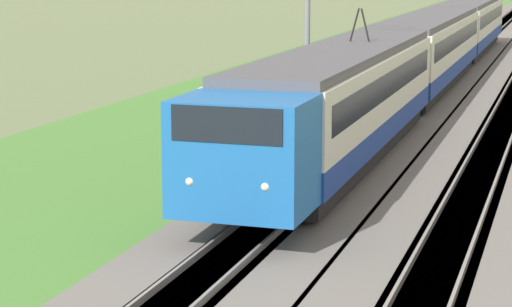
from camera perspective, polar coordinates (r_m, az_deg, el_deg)
The scene contains 5 objects.
ballast_main at distance 53.19m, azimuth 10.34°, elevation 4.11°, with size 240.00×4.40×0.30m.
track_main at distance 53.19m, azimuth 10.34°, elevation 4.12°, with size 240.00×1.57×0.45m.
grass_verge at distance 54.26m, azimuth 4.08°, elevation 4.30°, with size 240.00×13.43×0.12m.
passenger_train at distance 48.97m, azimuth 9.80°, elevation 6.02°, with size 58.38×3.02×4.85m.
catenary_mast_mid at distance 37.69m, azimuth 3.04°, elevation 7.37°, with size 0.22×2.56×7.72m.
Camera 1 is at (-2.41, -6.61, 6.40)m, focal length 70.00 mm.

